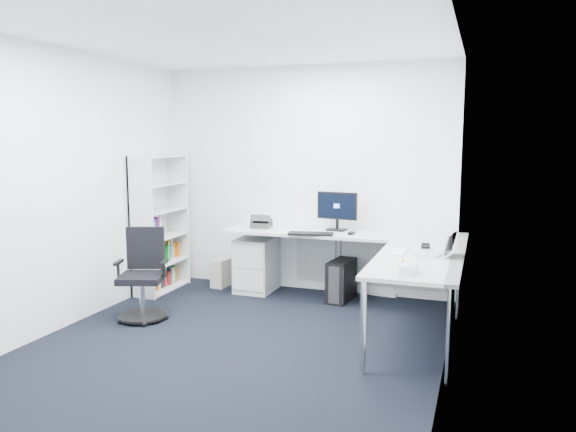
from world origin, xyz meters
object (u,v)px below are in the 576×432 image
(monitor, at_px, (337,211))
(laptop, at_px, (429,243))
(l_desk, at_px, (333,273))
(bookshelf, at_px, (160,223))
(task_chair, at_px, (141,275))

(monitor, relative_size, laptop, 1.54)
(l_desk, relative_size, bookshelf, 1.65)
(bookshelf, bearing_deg, laptop, -11.08)
(bookshelf, xyz_separation_m, laptop, (3.22, -0.63, 0.08))
(l_desk, bearing_deg, laptop, -29.00)
(l_desk, bearing_deg, task_chair, -150.31)
(l_desk, xyz_separation_m, task_chair, (-1.75, -1.00, 0.07))
(bookshelf, bearing_deg, l_desk, -1.32)
(task_chair, distance_m, laptop, 2.87)
(monitor, bearing_deg, task_chair, -133.53)
(l_desk, height_order, bookshelf, bookshelf)
(bookshelf, distance_m, monitor, 2.14)
(l_desk, distance_m, monitor, 0.77)
(l_desk, xyz_separation_m, monitor, (-0.08, 0.44, 0.63))
(bookshelf, height_order, laptop, bookshelf)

